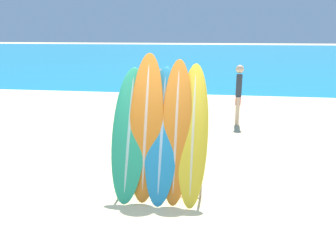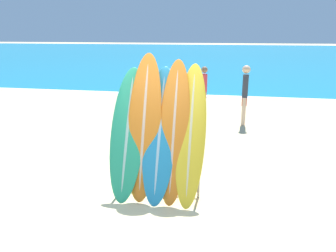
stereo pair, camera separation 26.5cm
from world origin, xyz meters
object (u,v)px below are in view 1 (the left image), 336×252
surfboard_rack (161,166)px  surfboard_slot_0 (129,134)px  surfboard_slot_2 (162,134)px  person_far_left (239,92)px  person_far_right (160,102)px  person_mid_beach (164,94)px  surfboard_slot_1 (146,127)px  surfboard_slot_4 (193,134)px  person_near_water (197,88)px  surfboard_slot_3 (176,131)px

surfboard_rack → surfboard_slot_0: bearing=178.2°
surfboard_rack → surfboard_slot_2: size_ratio=0.65×
surfboard_rack → person_far_left: (1.54, 4.77, 0.45)m
person_far_left → person_far_right: person_far_right is taller
person_mid_beach → person_far_left: bearing=100.5°
surfboard_slot_1 → person_mid_beach: surfboard_slot_1 is taller
surfboard_slot_0 → surfboard_slot_4: (1.05, 0.02, 0.04)m
surfboard_slot_1 → person_near_water: 5.98m
surfboard_slot_2 → person_near_water: 5.99m
surfboard_slot_0 → person_far_right: bearing=89.2°
surfboard_slot_0 → surfboard_slot_4: bearing=1.0°
person_far_right → person_near_water: bearing=8.1°
surfboard_slot_3 → person_mid_beach: bearing=101.5°
surfboard_slot_1 → surfboard_slot_0: bearing=-173.5°
surfboard_slot_2 → person_mid_beach: surfboard_slot_2 is taller
surfboard_slot_0 → person_far_right: surfboard_slot_0 is taller
surfboard_slot_2 → surfboard_slot_0: bearing=-179.4°
surfboard_slot_3 → person_mid_beach: surfboard_slot_3 is taller
surfboard_slot_2 → person_far_right: size_ratio=1.17×
surfboard_slot_1 → person_mid_beach: size_ratio=1.43×
person_near_water → person_mid_beach: 1.74m
person_far_left → surfboard_slot_0: bearing=-21.4°
surfboard_rack → surfboard_slot_0: 0.76m
surfboard_slot_2 → person_far_right: 2.88m
surfboard_slot_1 → surfboard_slot_3: (0.50, -0.01, -0.05)m
person_mid_beach → surfboard_slot_4: bearing=18.8°
surfboard_slot_1 → person_far_left: size_ratio=1.34×
surfboard_slot_2 → person_far_right: surfboard_slot_2 is taller
surfboard_rack → surfboard_slot_0: surfboard_slot_0 is taller
surfboard_rack → person_near_water: bearing=87.7°
person_near_water → person_far_right: 3.23m
person_mid_beach → person_far_right: person_far_right is taller
surfboard_slot_1 → surfboard_slot_2: bearing=-5.5°
surfboard_rack → person_mid_beach: size_ratio=0.84×
surfboard_slot_2 → person_mid_beach: (-0.68, 4.50, -0.17)m
surfboard_slot_0 → surfboard_slot_2: bearing=0.6°
person_mid_beach → surfboard_slot_2: bearing=12.5°
person_far_right → surfboard_rack: bearing=-148.8°
surfboard_rack → person_near_water: 6.02m
surfboard_slot_1 → surfboard_slot_3: 0.50m
person_far_right → surfboard_slot_0: bearing=-159.5°
surfboard_rack → surfboard_slot_1: surfboard_slot_1 is taller
surfboard_rack → person_far_right: (-0.50, 2.86, 0.48)m
person_mid_beach → person_far_right: bearing=9.8°
surfboard_slot_2 → surfboard_slot_4: 0.51m
person_near_water → person_far_right: person_far_right is taller
surfboard_slot_3 → surfboard_slot_4: (0.27, -0.00, -0.03)m
surfboard_slot_4 → person_far_left: bearing=77.9°
surfboard_slot_1 → surfboard_slot_2: surfboard_slot_1 is taller
surfboard_slot_1 → surfboard_slot_3: surfboard_slot_1 is taller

